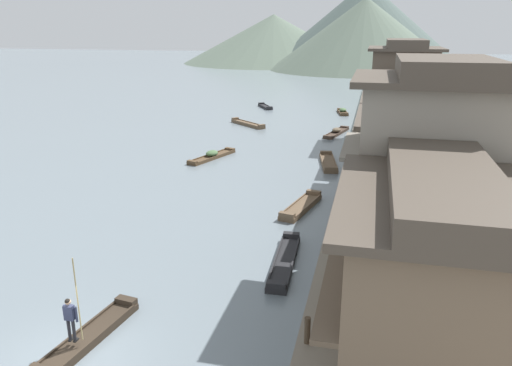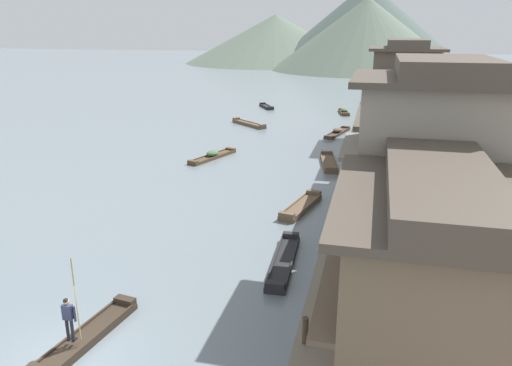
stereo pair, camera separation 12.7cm
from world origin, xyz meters
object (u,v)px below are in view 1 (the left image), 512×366
at_px(boat_moored_second, 212,156).
at_px(boat_upstream_distant, 265,107).
at_px(boatman_person, 70,315).
at_px(boat_midriver_drifting, 328,163).
at_px(mooring_post_dock_mid, 334,219).
at_px(boat_crossing_west, 284,262).
at_px(mooring_post_dock_near, 307,330).
at_px(house_waterfront_far, 404,117).
at_px(boat_foreground_poled, 89,337).
at_px(boat_moored_nearest, 301,207).
at_px(house_waterfront_nearest, 433,275).
at_px(house_waterfront_end, 402,90).
at_px(boat_moored_far, 336,132).
at_px(house_waterfront_narrow, 398,136).
at_px(boat_midriver_upstream, 248,124).
at_px(house_waterfront_second, 434,172).
at_px(house_waterfront_tall, 411,161).
at_px(boat_moored_third, 343,112).

height_order(boat_moored_second, boat_upstream_distant, boat_moored_second).
xyz_separation_m(boatman_person, boat_midriver_drifting, (5.96, 25.50, -1.30)).
height_order(boat_moored_second, mooring_post_dock_mid, mooring_post_dock_mid).
height_order(boat_crossing_west, mooring_post_dock_near, mooring_post_dock_near).
bearing_deg(mooring_post_dock_mid, house_waterfront_far, 76.67).
height_order(boat_foreground_poled, boatman_person, boatman_person).
distance_m(boatman_person, boat_moored_nearest, 16.12).
bearing_deg(house_waterfront_nearest, house_waterfront_end, 89.41).
distance_m(boat_moored_second, boat_moored_far, 15.17).
xyz_separation_m(boat_foreground_poled, house_waterfront_narrow, (10.72, 19.98, 3.45)).
bearing_deg(house_waterfront_end, boat_crossing_west, -102.12).
bearing_deg(boat_moored_nearest, boat_midriver_upstream, 111.42).
relative_size(house_waterfront_far, mooring_post_dock_mid, 8.11).
bearing_deg(house_waterfront_second, house_waterfront_far, 90.44).
bearing_deg(house_waterfront_tall, boat_upstream_distant, 113.42).
bearing_deg(house_waterfront_nearest, house_waterfront_second, 85.57).
xyz_separation_m(boat_crossing_west, house_waterfront_tall, (5.58, 6.47, 3.42)).
xyz_separation_m(house_waterfront_far, house_waterfront_end, (0.01, 7.08, 1.30)).
distance_m(house_waterfront_tall, house_waterfront_end, 20.77).
relative_size(house_waterfront_nearest, house_waterfront_end, 0.90).
relative_size(boat_moored_nearest, house_waterfront_second, 0.54).
relative_size(house_waterfront_tall, house_waterfront_far, 0.98).
xyz_separation_m(boatman_person, house_waterfront_second, (11.66, 7.73, 3.44)).
xyz_separation_m(boat_moored_second, boat_crossing_west, (9.25, -17.33, -0.05)).
distance_m(boat_moored_nearest, boat_crossing_west, 7.28).
height_order(house_waterfront_nearest, mooring_post_dock_mid, house_waterfront_nearest).
bearing_deg(boat_upstream_distant, boat_crossing_west, -76.36).
height_order(boat_crossing_west, house_waterfront_tall, house_waterfront_tall).
bearing_deg(boat_crossing_west, house_waterfront_end, 77.88).
xyz_separation_m(boat_midriver_drifting, house_waterfront_far, (5.54, 2.50, 3.42)).
distance_m(boat_crossing_west, house_waterfront_nearest, 9.14).
xyz_separation_m(boat_moored_third, boat_upstream_distant, (-10.38, 2.17, -0.10)).
bearing_deg(mooring_post_dock_near, house_waterfront_end, 83.30).
relative_size(house_waterfront_nearest, house_waterfront_far, 1.03).
relative_size(boat_foreground_poled, house_waterfront_narrow, 0.78).
relative_size(boat_moored_third, mooring_post_dock_near, 4.09).
distance_m(house_waterfront_nearest, house_waterfront_far, 26.58).
height_order(boat_moored_far, house_waterfront_second, house_waterfront_second).
height_order(boat_moored_third, boat_midriver_upstream, boat_moored_third).
distance_m(house_waterfront_second, mooring_post_dock_near, 8.36).
height_order(boat_midriver_drifting, boat_midriver_upstream, same).
bearing_deg(boat_moored_third, boat_upstream_distant, 168.22).
bearing_deg(house_waterfront_far, boat_upstream_distant, 124.65).
bearing_deg(boat_midriver_upstream, boat_moored_nearest, -68.58).
bearing_deg(house_waterfront_second, boat_moored_third, 98.50).
xyz_separation_m(boat_moored_nearest, boat_midriver_drifting, (0.61, 10.34, -0.01)).
bearing_deg(boat_upstream_distant, boat_moored_third, -11.78).
bearing_deg(boat_foreground_poled, house_waterfront_tall, 50.70).
xyz_separation_m(boat_midriver_upstream, house_waterfront_tall, (15.48, -25.20, 3.42)).
distance_m(boat_midriver_drifting, boat_upstream_distant, 28.57).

